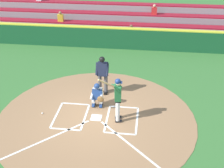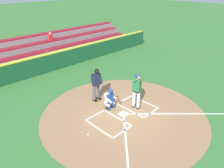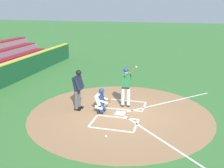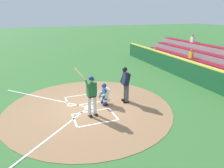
% 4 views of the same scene
% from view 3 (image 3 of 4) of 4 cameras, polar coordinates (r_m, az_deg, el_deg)
% --- Properties ---
extents(ground_plane, '(120.00, 120.00, 0.00)m').
position_cam_3_polar(ground_plane, '(11.82, 1.76, -6.33)').
color(ground_plane, '#387033').
extents(dirt_circle, '(8.00, 8.00, 0.01)m').
position_cam_3_polar(dirt_circle, '(11.82, 1.76, -6.31)').
color(dirt_circle, '#99704C').
rests_on(dirt_circle, ground).
extents(home_plate_and_chalk, '(7.93, 4.91, 0.01)m').
position_cam_3_polar(home_plate_and_chalk, '(11.66, 6.00, -6.68)').
color(home_plate_and_chalk, white).
rests_on(home_plate_and_chalk, dirt_circle).
extents(batter, '(0.87, 0.83, 2.13)m').
position_cam_3_polar(batter, '(12.22, 3.02, -0.06)').
color(batter, white).
rests_on(batter, ground).
extents(catcher, '(0.59, 0.62, 1.13)m').
position_cam_3_polar(catcher, '(11.74, -2.27, -3.40)').
color(catcher, black).
rests_on(catcher, ground).
extents(plate_umpire, '(0.60, 0.43, 1.86)m').
position_cam_3_polar(plate_umpire, '(11.99, -7.30, -0.63)').
color(plate_umpire, '#4C4C51').
rests_on(plate_umpire, ground).
extents(baseball, '(0.07, 0.07, 0.07)m').
position_cam_3_polar(baseball, '(9.84, -1.30, -11.11)').
color(baseball, white).
rests_on(baseball, ground).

